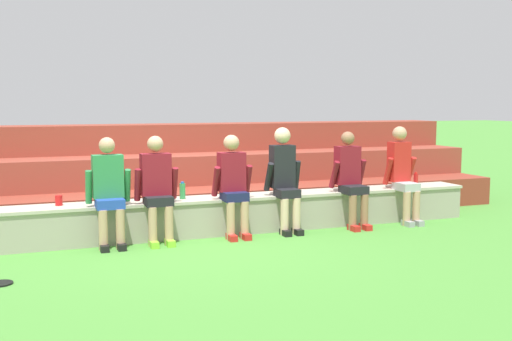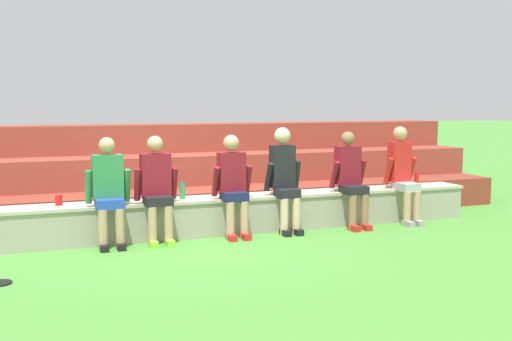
{
  "view_description": "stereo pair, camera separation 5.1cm",
  "coord_description": "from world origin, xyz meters",
  "views": [
    {
      "loc": [
        -2.11,
        -7.82,
        1.82
      ],
      "look_at": [
        1.01,
        0.25,
        0.85
      ],
      "focal_mm": 43.57,
      "sensor_mm": 36.0,
      "label": 1
    },
    {
      "loc": [
        -2.06,
        -7.84,
        1.82
      ],
      "look_at": [
        1.01,
        0.25,
        0.85
      ],
      "focal_mm": 43.57,
      "sensor_mm": 36.0,
      "label": 2
    }
  ],
  "objects": [
    {
      "name": "ground_plane",
      "position": [
        0.0,
        0.0,
        0.0
      ],
      "size": [
        80.0,
        80.0,
        0.0
      ],
      "primitive_type": "plane",
      "color": "#4C9338"
    },
    {
      "name": "stone_seating_wall",
      "position": [
        0.0,
        0.25,
        0.27
      ],
      "size": [
        8.73,
        0.54,
        0.51
      ],
      "color": "#A8A08E",
      "rests_on": "ground"
    },
    {
      "name": "brick_bleachers",
      "position": [
        0.0,
        2.27,
        0.55
      ],
      "size": [
        11.37,
        2.33,
        1.43
      ],
      "color": "brown",
      "rests_on": "ground"
    },
    {
      "name": "person_far_left",
      "position": [
        -1.07,
        -0.02,
        0.73
      ],
      "size": [
        0.56,
        0.5,
        1.37
      ],
      "color": "tan",
      "rests_on": "ground"
    },
    {
      "name": "person_left_of_center",
      "position": [
        -0.46,
        -0.03,
        0.74
      ],
      "size": [
        0.56,
        0.51,
        1.38
      ],
      "color": "tan",
      "rests_on": "ground"
    },
    {
      "name": "person_center",
      "position": [
        0.57,
        -0.03,
        0.74
      ],
      "size": [
        0.54,
        0.5,
        1.37
      ],
      "color": "tan",
      "rests_on": "ground"
    },
    {
      "name": "person_right_of_center",
      "position": [
        1.34,
        0.02,
        0.78
      ],
      "size": [
        0.51,
        0.56,
        1.46
      ],
      "color": "beige",
      "rests_on": "ground"
    },
    {
      "name": "person_far_right",
      "position": [
        2.38,
        -0.01,
        0.73
      ],
      "size": [
        0.53,
        0.59,
        1.38
      ],
      "color": "#996B4C",
      "rests_on": "ground"
    },
    {
      "name": "person_rightmost_edge",
      "position": [
        3.27,
        0.0,
        0.76
      ],
      "size": [
        0.48,
        0.61,
        1.44
      ],
      "color": "tan",
      "rests_on": "ground"
    },
    {
      "name": "water_bottle_mid_right",
      "position": [
        3.64,
        0.19,
        0.61
      ],
      "size": [
        0.07,
        0.07,
        0.22
      ],
      "color": "red",
      "rests_on": "stone_seating_wall"
    },
    {
      "name": "water_bottle_mid_left",
      "position": [
        0.87,
        0.29,
        0.6
      ],
      "size": [
        0.07,
        0.07,
        0.2
      ],
      "color": "green",
      "rests_on": "stone_seating_wall"
    },
    {
      "name": "water_bottle_near_right",
      "position": [
        -0.05,
        0.26,
        0.62
      ],
      "size": [
        0.08,
        0.08,
        0.23
      ],
      "color": "green",
      "rests_on": "stone_seating_wall"
    },
    {
      "name": "plastic_cup_right_end",
      "position": [
        -1.65,
        0.31,
        0.57
      ],
      "size": [
        0.09,
        0.09,
        0.13
      ],
      "primitive_type": "cylinder",
      "color": "red",
      "rests_on": "stone_seating_wall"
    },
    {
      "name": "frisbee",
      "position": [
        -2.32,
        -1.27,
        0.01
      ],
      "size": [
        0.23,
        0.23,
        0.02
      ],
      "primitive_type": "cylinder",
      "color": "black",
      "rests_on": "ground"
    }
  ]
}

